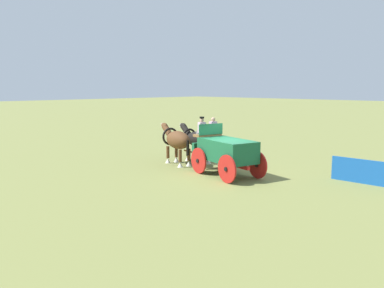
% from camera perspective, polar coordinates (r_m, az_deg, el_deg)
% --- Properties ---
extents(ground_plane, '(220.00, 220.00, 0.00)m').
position_cam_1_polar(ground_plane, '(19.44, 5.07, -4.58)').
color(ground_plane, olive).
extents(show_wagon, '(5.98, 2.67, 2.79)m').
position_cam_1_polar(show_wagon, '(19.33, 4.83, -0.93)').
color(show_wagon, '#195B38').
rests_on(show_wagon, ground).
extents(draft_horse_near, '(3.00, 1.43, 2.21)m').
position_cam_1_polar(draft_horse_near, '(22.00, -2.19, 0.52)').
color(draft_horse_near, brown).
rests_on(draft_horse_near, ground).
extents(draft_horse_off, '(3.09, 1.33, 2.13)m').
position_cam_1_polar(draft_horse_off, '(22.69, 0.65, 0.58)').
color(draft_horse_off, black).
rests_on(draft_horse_off, ground).
extents(sponsor_banner, '(3.20, 0.20, 1.10)m').
position_cam_1_polar(sponsor_banner, '(19.24, 23.91, -3.73)').
color(sponsor_banner, '#1959B2').
rests_on(sponsor_banner, ground).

